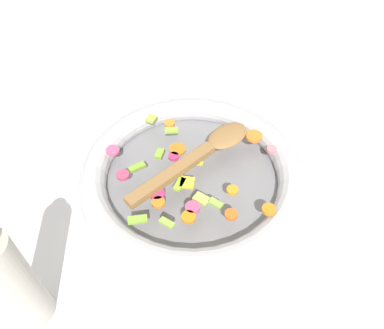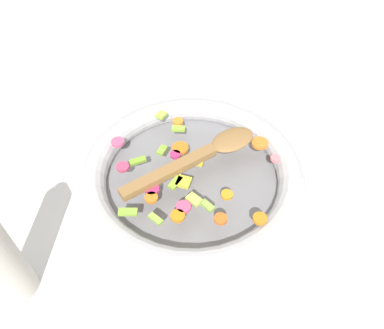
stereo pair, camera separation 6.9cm
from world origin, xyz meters
The scene contains 5 objects.
ground_plane centered at (0.00, 0.00, 0.00)m, with size 4.00×4.00×0.00m, color silver.
skillet centered at (0.00, 0.00, 0.02)m, with size 0.42×0.42×0.05m.
chopped_vegetables centered at (-0.01, -0.02, 0.05)m, with size 0.33×0.26×0.01m.
wooden_spoon centered at (0.02, 0.02, 0.06)m, with size 0.20×0.25×0.01m.
pepper_mill centered at (-0.18, -0.28, 0.10)m, with size 0.05×0.05×0.23m.
Camera 1 is at (0.08, -0.45, 0.57)m, focal length 35.00 mm.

